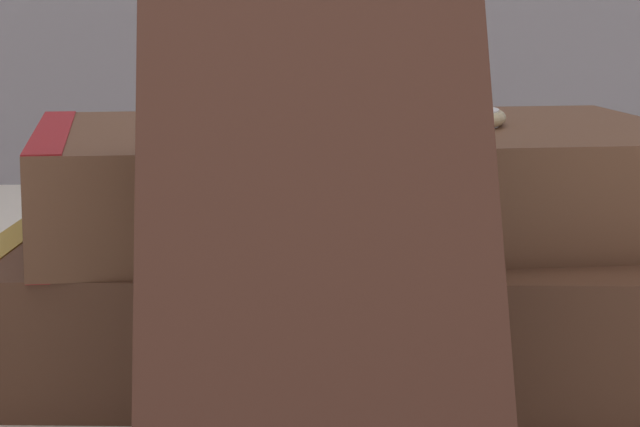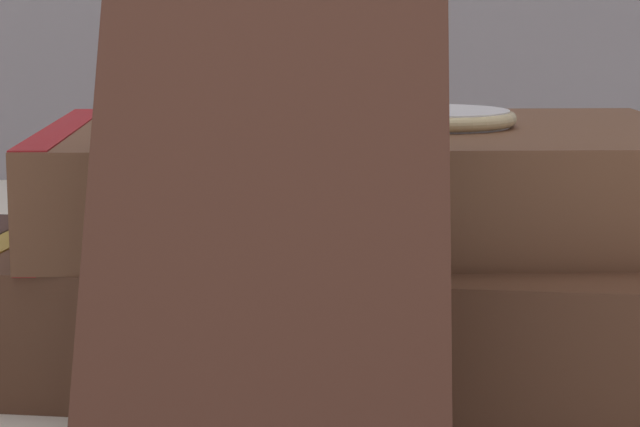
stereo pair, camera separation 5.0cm
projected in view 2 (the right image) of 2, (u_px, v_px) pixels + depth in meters
name	position (u px, v px, depth m)	size (l,w,h in m)	color
ground_plane	(337.00, 394.00, 0.44)	(3.00, 3.00, 0.00)	beige
book_flat_bottom	(322.00, 299.00, 0.47)	(0.25, 0.17, 0.05)	#4C2D1E
book_flat_top	(353.00, 180.00, 0.48)	(0.24, 0.17, 0.04)	brown
book_leaning_front	(270.00, 207.00, 0.35)	(0.09, 0.10, 0.16)	#422319
pocket_watch	(438.00, 118.00, 0.48)	(0.06, 0.06, 0.01)	silver
reading_glasses	(200.00, 260.00, 0.64)	(0.10, 0.06, 0.00)	#4C3828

